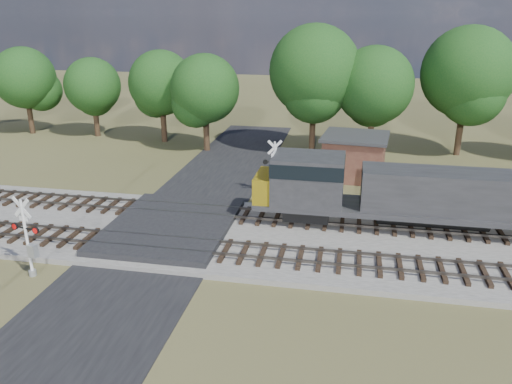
# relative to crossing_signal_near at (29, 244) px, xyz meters

# --- Properties ---
(ground) EXTENTS (160.00, 160.00, 0.00)m
(ground) POSITION_rel_crossing_signal_near_xyz_m (4.84, 5.76, -1.73)
(ground) COLOR #444424
(ground) RESTS_ON ground
(ballast_bed) EXTENTS (140.00, 10.00, 0.30)m
(ballast_bed) POSITION_rel_crossing_signal_near_xyz_m (14.84, 6.26, -1.58)
(ballast_bed) COLOR gray
(ballast_bed) RESTS_ON ground
(road) EXTENTS (7.00, 60.00, 0.08)m
(road) POSITION_rel_crossing_signal_near_xyz_m (4.84, 5.76, -1.69)
(road) COLOR black
(road) RESTS_ON ground
(crossing_panel) EXTENTS (7.00, 9.00, 0.62)m
(crossing_panel) POSITION_rel_crossing_signal_near_xyz_m (4.84, 6.26, -1.42)
(crossing_panel) COLOR #262628
(crossing_panel) RESTS_ON ground
(track_near) EXTENTS (140.00, 2.60, 0.33)m
(track_near) POSITION_rel_crossing_signal_near_xyz_m (7.96, 3.76, -1.32)
(track_near) COLOR black
(track_near) RESTS_ON ballast_bed
(track_far) EXTENTS (140.00, 2.60, 0.33)m
(track_far) POSITION_rel_crossing_signal_near_xyz_m (7.96, 8.76, -1.32)
(track_far) COLOR black
(track_far) RESTS_ON ballast_bed
(crossing_signal_near) EXTENTS (1.66, 0.45, 4.16)m
(crossing_signal_near) POSITION_rel_crossing_signal_near_xyz_m (0.00, 0.00, 0.00)
(crossing_signal_near) COLOR silver
(crossing_signal_near) RESTS_ON ground
(crossing_signal_far) EXTENTS (1.64, 0.46, 4.11)m
(crossing_signal_far) POSITION_rel_crossing_signal_near_xyz_m (9.83, 13.58, -0.02)
(crossing_signal_far) COLOR silver
(crossing_signal_far) RESTS_ON ground
(equipment_shed) EXTENTS (5.45, 5.45, 3.39)m
(equipment_shed) POSITION_rel_crossing_signal_near_xyz_m (15.39, 19.26, -0.02)
(equipment_shed) COLOR #45251D
(equipment_shed) RESTS_ON ground
(treeline) EXTENTS (84.31, 10.16, 11.55)m
(treeline) POSITION_rel_crossing_signal_near_xyz_m (9.67, 26.53, 4.72)
(treeline) COLOR black
(treeline) RESTS_ON ground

